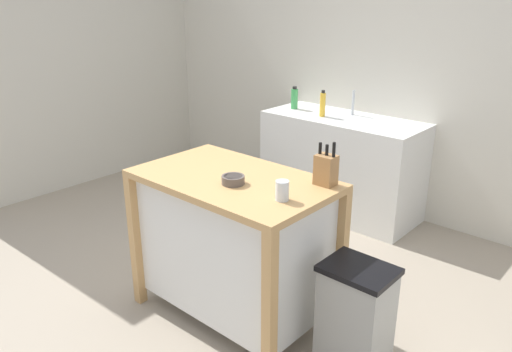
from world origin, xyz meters
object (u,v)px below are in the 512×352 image
Objects in this scene: kitchen_island at (234,240)px; bottle_hand_soap at (323,104)px; bottle_spray_cleaner at (294,98)px; knife_block at (326,169)px; drinking_cup at (282,191)px; sink_faucet at (353,103)px; bowl_ceramic_wide at (233,180)px; trash_bin at (355,319)px.

kitchen_island is 5.06× the size of bottle_hand_soap.
bottle_hand_soap reaches higher than kitchen_island.
bottle_hand_soap is at bearing -11.39° from bottle_spray_cleaner.
knife_block is 2.41× the size of drinking_cup.
sink_faucet is 1.05× the size of bottle_spray_cleaner.
sink_faucet is at bearing 116.76° from knife_block.
bowl_ceramic_wide is 2.10m from bottle_spray_cleaner.
sink_faucet is (-0.38, 1.93, 0.48)m from kitchen_island.
sink_faucet is (-0.84, 1.68, -0.02)m from knife_block.
bowl_ceramic_wide is at bearing -77.20° from sink_faucet.
drinking_cup is at bearing -61.30° from bottle_hand_soap.
bottle_spray_cleaner is (-1.74, 1.72, 0.66)m from trash_bin.
drinking_cup is 2.16m from sink_faucet.
bottle_spray_cleaner is at bearing 125.91° from drinking_cup.
knife_block is at bearing -63.24° from sink_faucet.
bottle_hand_soap reaches higher than bowl_ceramic_wide.
trash_bin is at bearing -57.30° from sink_faucet.
kitchen_island is at bearing 134.58° from bowl_ceramic_wide.
knife_block reaches higher than trash_bin.
trash_bin is 2.33m from sink_faucet.
trash_bin is 2.86× the size of sink_faucet.
sink_faucet is 0.28m from bottle_hand_soap.
knife_block reaches higher than sink_faucet.
bottle_hand_soap is (-0.17, -0.23, -0.00)m from sink_faucet.
bowl_ceramic_wide is at bearing -45.42° from kitchen_island.
bottle_spray_cleaner is at bearing 168.61° from bottle_hand_soap.
knife_block is at bearing -47.74° from bottle_spray_cleaner.
kitchen_island is 2.02m from sink_faucet.
drinking_cup is at bearing 0.36° from bowl_ceramic_wide.
drinking_cup is 2.28m from bottle_spray_cleaner.
knife_block is at bearing 150.75° from trash_bin.
drinking_cup is 2.02m from bottle_hand_soap.
trash_bin is (0.40, 0.13, -0.66)m from drinking_cup.
drinking_cup is (0.35, 0.00, 0.03)m from bowl_ceramic_wide.
bottle_spray_cleaner is 0.37m from bottle_hand_soap.
trash_bin is at bearing 17.57° from drinking_cup.
bowl_ceramic_wide is at bearing -61.81° from bottle_spray_cleaner.
drinking_cup is 0.78m from trash_bin.
kitchen_island is at bearing 169.99° from drinking_cup.
bowl_ceramic_wide reaches higher than kitchen_island.
kitchen_island is 11.15× the size of drinking_cup.
bowl_ceramic_wide is 1.23× the size of drinking_cup.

